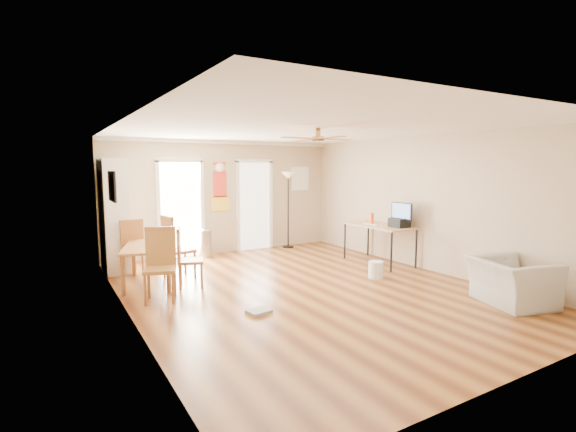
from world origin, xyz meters
TOP-DOWN VIEW (x-y plane):
  - floor at (0.00, 0.00)m, footprint 7.00×7.00m
  - ceiling at (0.00, 0.00)m, footprint 5.50×7.00m
  - wall_back at (0.00, 3.50)m, footprint 5.50×0.04m
  - wall_front at (0.00, -3.50)m, footprint 5.50×0.04m
  - wall_left at (-2.75, 0.00)m, footprint 0.04×7.00m
  - wall_right at (2.75, 0.00)m, footprint 0.04×7.00m
  - crown_molding at (0.00, 0.00)m, footprint 5.50×7.00m
  - kitchen_doorway at (-1.05, 3.48)m, footprint 0.90×0.10m
  - bathroom_doorway at (0.75, 3.48)m, footprint 0.80×0.10m
  - wall_decal at (-0.13, 3.48)m, footprint 0.46×0.03m
  - ac_grille at (2.05, 3.47)m, footprint 0.50×0.04m
  - framed_poster at (-2.73, 1.40)m, footprint 0.04×0.66m
  - ceiling_fan at (0.00, -0.30)m, footprint 1.24×1.24m
  - bookshelf at (-2.51, 2.90)m, footprint 0.46×0.98m
  - dining_table at (-2.15, 1.63)m, footprint 1.17×1.52m
  - dining_chair_right_a at (-1.60, 1.76)m, footprint 0.53×0.53m
  - dining_chair_right_b at (-1.60, 1.09)m, footprint 0.52×0.52m
  - dining_chair_near at (-2.23, 0.58)m, footprint 0.57×0.57m
  - dining_chair_far at (-2.32, 2.56)m, footprint 0.50×0.50m
  - trash_can at (-0.60, 3.21)m, footprint 0.33×0.33m
  - torchiere_lamp at (1.56, 3.24)m, footprint 0.43×0.43m
  - computer_desk at (2.33, 0.81)m, footprint 0.75×1.50m
  - imac at (2.47, 0.34)m, footprint 0.25×0.53m
  - keyboard at (2.20, 0.93)m, footprint 0.18×0.39m
  - printer at (2.45, 0.37)m, footprint 0.31×0.35m
  - orange_bottle at (2.30, 1.01)m, footprint 0.09×0.09m
  - wastebasket_a at (1.45, -0.07)m, footprint 0.29×0.29m
  - floor_cloth at (-1.19, -0.63)m, footprint 0.35×0.29m
  - armchair at (2.15, -2.17)m, footprint 1.16×1.25m

SIDE VIEW (x-z plane):
  - floor at x=0.00m, z-range 0.00..0.00m
  - floor_cloth at x=-1.19m, z-range 0.00..0.04m
  - wastebasket_a at x=1.45m, z-range 0.00..0.31m
  - trash_can at x=-0.60m, z-range 0.00..0.61m
  - dining_table at x=-2.15m, z-range 0.00..0.67m
  - armchair at x=2.15m, z-range 0.00..0.67m
  - computer_desk at x=2.33m, z-range 0.00..0.80m
  - dining_chair_right_b at x=-1.60m, z-range 0.00..0.99m
  - dining_chair_far at x=-2.32m, z-range 0.00..1.03m
  - dining_chair_near at x=-2.23m, z-range 0.00..1.09m
  - dining_chair_right_a at x=-1.60m, z-range 0.00..1.13m
  - keyboard at x=2.20m, z-range 0.80..0.82m
  - printer at x=2.45m, z-range 0.80..0.98m
  - orange_bottle at x=2.30m, z-range 0.80..1.04m
  - torchiere_lamp at x=1.56m, z-range 0.00..1.88m
  - imac at x=2.47m, z-range 0.80..1.30m
  - kitchen_doorway at x=-1.05m, z-range 0.00..2.10m
  - bathroom_doorway at x=0.75m, z-range 0.00..2.10m
  - bookshelf at x=-2.51m, z-range 0.00..2.16m
  - wall_back at x=0.00m, z-range 0.00..2.60m
  - wall_front at x=0.00m, z-range 0.00..2.60m
  - wall_left at x=-2.75m, z-range 0.00..2.60m
  - wall_right at x=2.75m, z-range 0.00..2.60m
  - wall_decal at x=-0.13m, z-range 1.00..2.10m
  - ac_grille at x=2.05m, z-range 1.40..2.00m
  - framed_poster at x=-2.73m, z-range 1.46..1.94m
  - ceiling_fan at x=0.00m, z-range 2.33..2.53m
  - crown_molding at x=0.00m, z-range 2.52..2.60m
  - ceiling at x=0.00m, z-range 2.60..2.60m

